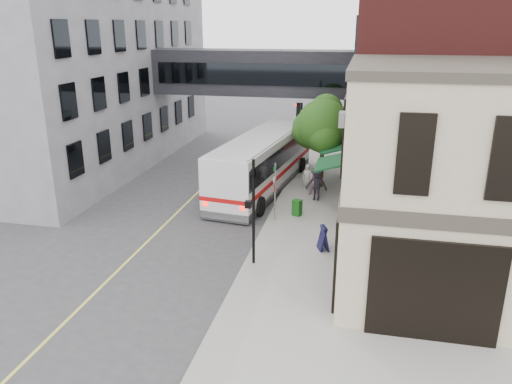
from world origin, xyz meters
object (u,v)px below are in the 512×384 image
at_px(newspaper_box, 297,208).
at_px(bus, 263,159).
at_px(pedestrian_c, 317,184).
at_px(sandwich_board, 323,238).
at_px(pedestrian_a, 307,178).
at_px(pedestrian_b, 316,181).

bearing_deg(newspaper_box, bus, 144.63).
height_order(pedestrian_c, sandwich_board, pedestrian_c).
relative_size(pedestrian_a, newspaper_box, 1.89).
xyz_separation_m(pedestrian_a, pedestrian_c, (0.71, -1.56, 0.14)).
xyz_separation_m(pedestrian_c, newspaper_box, (-0.74, -2.63, -0.52)).
height_order(bus, newspaper_box, bus).
height_order(bus, pedestrian_b, bus).
bearing_deg(pedestrian_b, newspaper_box, -101.17).
height_order(pedestrian_b, pedestrian_c, pedestrian_c).
height_order(newspaper_box, sandwich_board, sandwich_board).
height_order(bus, sandwich_board, bus).
bearing_deg(bus, sandwich_board, -62.32).
bearing_deg(pedestrian_a, pedestrian_b, -41.76).
bearing_deg(newspaper_box, pedestrian_b, 103.69).
relative_size(bus, pedestrian_c, 6.63).
relative_size(pedestrian_c, newspaper_box, 2.23).
xyz_separation_m(bus, sandwich_board, (4.42, -8.42, -1.15)).
relative_size(pedestrian_a, pedestrian_c, 0.85).
bearing_deg(pedestrian_a, bus, -178.33).
distance_m(bus, sandwich_board, 9.58).
bearing_deg(bus, pedestrian_a, -6.47).
height_order(pedestrian_c, newspaper_box, pedestrian_c).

